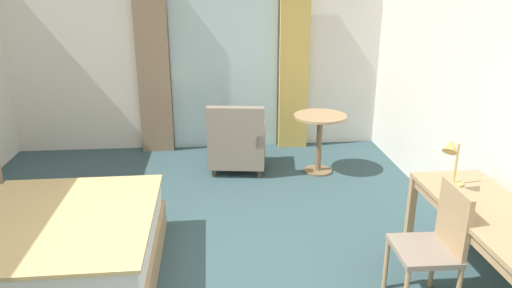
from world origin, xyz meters
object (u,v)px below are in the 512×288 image
writing_desk (496,225)px  armchair_by_window (237,144)px  bed (9,248)px  round_cafe_table (320,130)px  desk_lamp (452,155)px  desk_chair (436,241)px

writing_desk → armchair_by_window: size_ratio=1.82×
bed → round_cafe_table: bed is taller
desk_lamp → round_cafe_table: bearing=102.7°
desk_lamp → writing_desk: bearing=-69.9°
desk_lamp → armchair_by_window: bearing=122.4°
round_cafe_table → writing_desk: bearing=-76.0°
desk_lamp → round_cafe_table: size_ratio=0.63×
desk_chair → desk_lamp: (0.24, 0.39, 0.50)m
desk_lamp → bed: bearing=176.5°
bed → desk_chair: bed is taller
writing_desk → desk_chair: desk_chair is taller
writing_desk → desk_chair: size_ratio=1.71×
desk_lamp → armchair_by_window: 2.90m
writing_desk → armchair_by_window: (-1.67, 2.82, -0.31)m
writing_desk → desk_chair: (-0.40, 0.05, -0.13)m
bed → desk_lamp: size_ratio=4.82×
writing_desk → round_cafe_table: (-0.67, 2.68, -0.12)m
bed → desk_lamp: desk_lamp is taller
round_cafe_table → desk_chair: bearing=-84.3°
desk_chair → desk_lamp: desk_lamp is taller
desk_chair → writing_desk: bearing=-6.7°
desk_chair → round_cafe_table: bearing=95.7°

